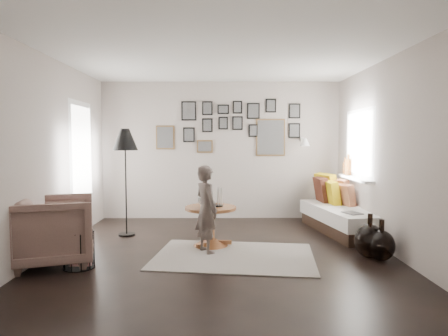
{
  "coord_description": "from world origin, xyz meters",
  "views": [
    {
      "loc": [
        0.01,
        -5.2,
        1.5
      ],
      "look_at": [
        0.05,
        0.5,
        1.1
      ],
      "focal_mm": 32.0,
      "sensor_mm": 36.0,
      "label": 1
    }
  ],
  "objects_px": {
    "pedestal_table": "(211,228)",
    "floor_lamp": "(125,144)",
    "daybed": "(342,214)",
    "magazine_basket": "(79,250)",
    "demijohn_large": "(370,241)",
    "child": "(206,209)",
    "demijohn_small": "(381,245)",
    "armchair": "(55,230)",
    "vase": "(205,195)"
  },
  "relations": [
    {
      "from": "pedestal_table",
      "to": "floor_lamp",
      "type": "bearing_deg",
      "value": 153.93
    },
    {
      "from": "daybed",
      "to": "floor_lamp",
      "type": "xyz_separation_m",
      "value": [
        -3.48,
        -0.24,
        1.16
      ]
    },
    {
      "from": "magazine_basket",
      "to": "demijohn_large",
      "type": "relative_size",
      "value": 0.76
    },
    {
      "from": "floor_lamp",
      "to": "child",
      "type": "xyz_separation_m",
      "value": [
        1.3,
        -0.98,
        -0.86
      ]
    },
    {
      "from": "daybed",
      "to": "demijohn_small",
      "type": "height_order",
      "value": "daybed"
    },
    {
      "from": "pedestal_table",
      "to": "magazine_basket",
      "type": "height_order",
      "value": "pedestal_table"
    },
    {
      "from": "armchair",
      "to": "magazine_basket",
      "type": "relative_size",
      "value": 2.11
    },
    {
      "from": "daybed",
      "to": "child",
      "type": "xyz_separation_m",
      "value": [
        -2.19,
        -1.22,
        0.3
      ]
    },
    {
      "from": "demijohn_large",
      "to": "vase",
      "type": "bearing_deg",
      "value": 164.32
    },
    {
      "from": "vase",
      "to": "floor_lamp",
      "type": "height_order",
      "value": "floor_lamp"
    },
    {
      "from": "pedestal_table",
      "to": "vase",
      "type": "bearing_deg",
      "value": 165.96
    },
    {
      "from": "vase",
      "to": "demijohn_small",
      "type": "distance_m",
      "value": 2.39
    },
    {
      "from": "daybed",
      "to": "child",
      "type": "distance_m",
      "value": 2.52
    },
    {
      "from": "daybed",
      "to": "floor_lamp",
      "type": "height_order",
      "value": "floor_lamp"
    },
    {
      "from": "armchair",
      "to": "floor_lamp",
      "type": "bearing_deg",
      "value": -37.19
    },
    {
      "from": "demijohn_large",
      "to": "demijohn_small",
      "type": "relative_size",
      "value": 1.1
    },
    {
      "from": "pedestal_table",
      "to": "magazine_basket",
      "type": "bearing_deg",
      "value": -148.02
    },
    {
      "from": "pedestal_table",
      "to": "demijohn_large",
      "type": "height_order",
      "value": "demijohn_large"
    },
    {
      "from": "armchair",
      "to": "demijohn_large",
      "type": "xyz_separation_m",
      "value": [
        3.9,
        0.23,
        -0.19
      ]
    },
    {
      "from": "floor_lamp",
      "to": "child",
      "type": "distance_m",
      "value": 1.84
    },
    {
      "from": "floor_lamp",
      "to": "demijohn_small",
      "type": "distance_m",
      "value": 3.94
    },
    {
      "from": "demijohn_small",
      "to": "armchair",
      "type": "bearing_deg",
      "value": -178.46
    },
    {
      "from": "magazine_basket",
      "to": "child",
      "type": "distance_m",
      "value": 1.64
    },
    {
      "from": "floor_lamp",
      "to": "demijohn_small",
      "type": "bearing_deg",
      "value": -21.21
    },
    {
      "from": "pedestal_table",
      "to": "demijohn_small",
      "type": "height_order",
      "value": "pedestal_table"
    },
    {
      "from": "child",
      "to": "vase",
      "type": "bearing_deg",
      "value": -24.97
    },
    {
      "from": "pedestal_table",
      "to": "magazine_basket",
      "type": "distance_m",
      "value": 1.79
    },
    {
      "from": "demijohn_large",
      "to": "child",
      "type": "distance_m",
      "value": 2.13
    },
    {
      "from": "armchair",
      "to": "demijohn_large",
      "type": "height_order",
      "value": "armchair"
    },
    {
      "from": "armchair",
      "to": "floor_lamp",
      "type": "xyz_separation_m",
      "value": [
        0.52,
        1.46,
        1.03
      ]
    },
    {
      "from": "vase",
      "to": "demijohn_large",
      "type": "bearing_deg",
      "value": -15.68
    },
    {
      "from": "floor_lamp",
      "to": "child",
      "type": "relative_size",
      "value": 1.44
    },
    {
      "from": "vase",
      "to": "magazine_basket",
      "type": "xyz_separation_m",
      "value": [
        -1.44,
        -0.97,
        -0.51
      ]
    },
    {
      "from": "pedestal_table",
      "to": "demijohn_large",
      "type": "distance_m",
      "value": 2.12
    },
    {
      "from": "armchair",
      "to": "magazine_basket",
      "type": "bearing_deg",
      "value": -130.92
    },
    {
      "from": "pedestal_table",
      "to": "child",
      "type": "bearing_deg",
      "value": -98.21
    },
    {
      "from": "vase",
      "to": "magazine_basket",
      "type": "height_order",
      "value": "vase"
    },
    {
      "from": "floor_lamp",
      "to": "demijohn_small",
      "type": "xyz_separation_m",
      "value": [
        3.48,
        -1.35,
        -1.25
      ]
    },
    {
      "from": "pedestal_table",
      "to": "armchair",
      "type": "relative_size",
      "value": 0.79
    },
    {
      "from": "vase",
      "to": "daybed",
      "type": "distance_m",
      "value": 2.43
    },
    {
      "from": "vase",
      "to": "demijohn_large",
      "type": "height_order",
      "value": "vase"
    },
    {
      "from": "demijohn_small",
      "to": "child",
      "type": "distance_m",
      "value": 2.25
    },
    {
      "from": "armchair",
      "to": "child",
      "type": "xyz_separation_m",
      "value": [
        1.81,
        0.48,
        0.17
      ]
    },
    {
      "from": "pedestal_table",
      "to": "demijohn_small",
      "type": "bearing_deg",
      "value": -17.99
    },
    {
      "from": "vase",
      "to": "floor_lamp",
      "type": "distance_m",
      "value": 1.59
    },
    {
      "from": "vase",
      "to": "armchair",
      "type": "relative_size",
      "value": 0.57
    },
    {
      "from": "pedestal_table",
      "to": "vase",
      "type": "height_order",
      "value": "vase"
    },
    {
      "from": "floor_lamp",
      "to": "demijohn_small",
      "type": "relative_size",
      "value": 3.24
    },
    {
      "from": "demijohn_large",
      "to": "daybed",
      "type": "bearing_deg",
      "value": 86.06
    },
    {
      "from": "magazine_basket",
      "to": "demijohn_small",
      "type": "height_order",
      "value": "demijohn_small"
    }
  ]
}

